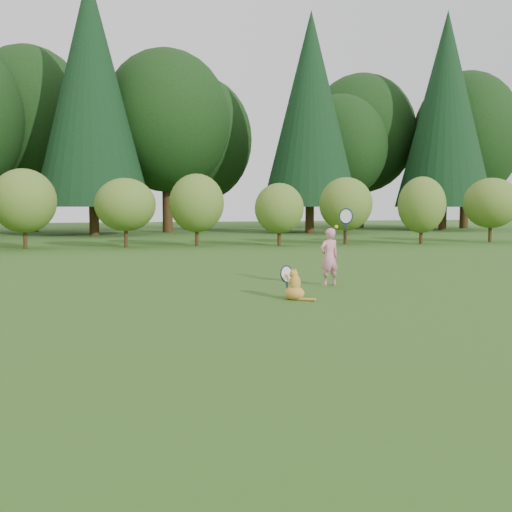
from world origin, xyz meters
name	(u,v)px	position (x,y,z in m)	size (l,w,h in m)	color
ground	(258,308)	(0.00, 0.00, 0.00)	(100.00, 100.00, 0.00)	#1D4B15
shrub_row	(158,209)	(0.00, 13.00, 1.40)	(28.00, 3.00, 2.80)	#597424
woodland_backdrop	(135,91)	(0.00, 23.00, 7.50)	(48.00, 10.00, 15.00)	black
child	(330,256)	(1.98, 1.97, 0.57)	(0.62, 0.39, 1.63)	pink
cat	(294,283)	(0.79, 0.64, 0.26)	(0.49, 0.67, 0.68)	#C67E26
tennis_ball	(336,227)	(1.58, 0.80, 1.15)	(0.06, 0.06, 0.06)	#B9C417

